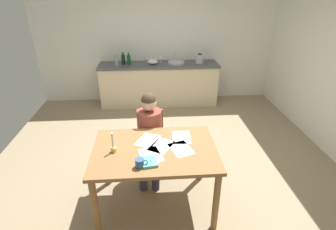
{
  "coord_description": "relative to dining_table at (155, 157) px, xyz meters",
  "views": [
    {
      "loc": [
        -0.22,
        -3.26,
        2.4
      ],
      "look_at": [
        0.02,
        -0.13,
        0.85
      ],
      "focal_mm": 28.26,
      "sensor_mm": 36.0,
      "label": 1
    }
  ],
  "objects": [
    {
      "name": "paper_notice",
      "position": [
        0.32,
        0.22,
        0.11
      ],
      "size": [
        0.23,
        0.31,
        0.0
      ],
      "primitive_type": "cube",
      "rotation": [
        0.0,
        0.0,
        -0.06
      ],
      "color": "white",
      "rests_on": "dining_table"
    },
    {
      "name": "dining_table",
      "position": [
        0.0,
        0.0,
        0.0
      ],
      "size": [
        1.36,
        0.95,
        0.79
      ],
      "color": "olive",
      "rests_on": "ground"
    },
    {
      "name": "paper_bill",
      "position": [
        0.08,
        0.05,
        0.11
      ],
      "size": [
        0.33,
        0.36,
        0.0
      ],
      "primitive_type": "cube",
      "rotation": [
        0.0,
        0.0,
        -0.54
      ],
      "color": "white",
      "rests_on": "dining_table"
    },
    {
      "name": "person_seated",
      "position": [
        -0.05,
        0.57,
        -0.0
      ],
      "size": [
        0.34,
        0.6,
        1.19
      ],
      "color": "brown",
      "rests_on": "ground"
    },
    {
      "name": "bottle_wine_red",
      "position": [
        -0.44,
        3.06,
        0.33
      ],
      "size": [
        0.08,
        0.08,
        0.25
      ],
      "color": "#194C23",
      "rests_on": "kitchen_counter"
    },
    {
      "name": "wine_glass_back_left",
      "position": [
        0.02,
        3.22,
        0.33
      ],
      "size": [
        0.07,
        0.07,
        0.15
      ],
      "color": "silver",
      "rests_on": "kitchen_counter"
    },
    {
      "name": "stovetop_kettle",
      "position": [
        1.05,
        3.07,
        0.32
      ],
      "size": [
        0.18,
        0.18,
        0.22
      ],
      "color": "#B7BABF",
      "rests_on": "kitchen_counter"
    },
    {
      "name": "book_magazine",
      "position": [
        -0.06,
        -0.25,
        0.12
      ],
      "size": [
        0.18,
        0.21,
        0.03
      ],
      "primitive_type": "cube",
      "rotation": [
        0.0,
        0.0,
        0.16
      ],
      "color": "#55BEA7",
      "rests_on": "dining_table"
    },
    {
      "name": "wall_back",
      "position": [
        0.18,
        3.43,
        0.62
      ],
      "size": [
        5.2,
        0.12,
        2.6
      ],
      "primitive_type": "cube",
      "color": "silver",
      "rests_on": "ground"
    },
    {
      "name": "chair_at_table",
      "position": [
        -0.05,
        0.71,
        -0.19
      ],
      "size": [
        0.42,
        0.42,
        0.88
      ],
      "color": "olive",
      "rests_on": "ground"
    },
    {
      "name": "ground_plane",
      "position": [
        0.18,
        0.83,
        -0.7
      ],
      "size": [
        5.2,
        5.2,
        0.04
      ],
      "primitive_type": "cube",
      "color": "#937F60"
    },
    {
      "name": "candlestick",
      "position": [
        -0.44,
        -0.02,
        0.17
      ],
      "size": [
        0.06,
        0.06,
        0.23
      ],
      "color": "gold",
      "rests_on": "dining_table"
    },
    {
      "name": "bottle_vinegar",
      "position": [
        -0.56,
        3.11,
        0.32
      ],
      "size": [
        0.08,
        0.08,
        0.24
      ],
      "color": "black",
      "rests_on": "kitchen_counter"
    },
    {
      "name": "bottle_oil",
      "position": [
        -0.69,
        2.97,
        0.33
      ],
      "size": [
        0.07,
        0.07,
        0.27
      ],
      "color": "#8C999E",
      "rests_on": "kitchen_counter"
    },
    {
      "name": "coffee_mug",
      "position": [
        -0.15,
        -0.31,
        0.15
      ],
      "size": [
        0.13,
        0.09,
        0.09
      ],
      "color": "#33598C",
      "rests_on": "dining_table"
    },
    {
      "name": "paper_letter",
      "position": [
        -0.07,
        0.18,
        0.11
      ],
      "size": [
        0.32,
        0.36,
        0.0
      ],
      "primitive_type": "cube",
      "rotation": [
        0.0,
        0.0,
        -0.45
      ],
      "color": "white",
      "rests_on": "dining_table"
    },
    {
      "name": "paper_receipt",
      "position": [
        -0.04,
        -0.12,
        0.11
      ],
      "size": [
        0.29,
        0.34,
        0.0
      ],
      "primitive_type": "cube",
      "rotation": [
        0.0,
        0.0,
        0.3
      ],
      "color": "white",
      "rests_on": "dining_table"
    },
    {
      "name": "wine_glass_back_right",
      "position": [
        -0.06,
        3.22,
        0.33
      ],
      "size": [
        0.07,
        0.07,
        0.15
      ],
      "color": "silver",
      "rests_on": "kitchen_counter"
    },
    {
      "name": "kitchen_counter",
      "position": [
        0.18,
        3.07,
        -0.23
      ],
      "size": [
        2.52,
        0.64,
        0.9
      ],
      "color": "beige",
      "rests_on": "ground"
    },
    {
      "name": "mixing_bowl",
      "position": [
        0.06,
        3.07,
        0.27
      ],
      "size": [
        0.22,
        0.22,
        0.1
      ],
      "primitive_type": "ellipsoid",
      "color": "white",
      "rests_on": "kitchen_counter"
    },
    {
      "name": "wine_glass_near_sink",
      "position": [
        0.23,
        3.22,
        0.33
      ],
      "size": [
        0.07,
        0.07,
        0.15
      ],
      "color": "silver",
      "rests_on": "kitchen_counter"
    },
    {
      "name": "paper_envelope",
      "position": [
        0.29,
        -0.02,
        0.11
      ],
      "size": [
        0.29,
        0.35,
        0.0
      ],
      "primitive_type": "cube",
      "rotation": [
        0.0,
        0.0,
        0.33
      ],
      "color": "white",
      "rests_on": "dining_table"
    },
    {
      "name": "wine_glass_by_kettle",
      "position": [
        0.12,
        3.22,
        0.33
      ],
      "size": [
        0.07,
        0.07,
        0.15
      ],
      "color": "silver",
      "rests_on": "kitchen_counter"
    },
    {
      "name": "sink_unit",
      "position": [
        0.55,
        3.07,
        0.24
      ],
      "size": [
        0.36,
        0.36,
        0.24
      ],
      "color": "#B2B7BC",
      "rests_on": "kitchen_counter"
    }
  ]
}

